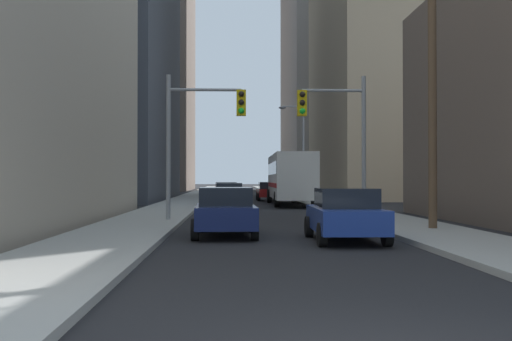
{
  "coord_description": "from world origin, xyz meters",
  "views": [
    {
      "loc": [
        -1.48,
        -5.51,
        1.79
      ],
      "look_at": [
        0.0,
        29.88,
        2.26
      ],
      "focal_mm": 43.15,
      "sensor_mm": 36.0,
      "label": 1
    }
  ],
  "objects": [
    {
      "name": "sedan_maroon",
      "position": [
        -1.79,
        41.77,
        0.77
      ],
      "size": [
        1.95,
        4.2,
        1.52
      ],
      "color": "maroon",
      "rests_on": "ground"
    },
    {
      "name": "sedan_blue",
      "position": [
        1.79,
        11.84,
        0.77
      ],
      "size": [
        1.95,
        4.24,
        1.52
      ],
      "color": "navy",
      "rests_on": "ground"
    },
    {
      "name": "sedan_red",
      "position": [
        1.66,
        44.71,
        0.77
      ],
      "size": [
        1.95,
        4.23,
        1.52
      ],
      "color": "maroon",
      "rests_on": "ground"
    },
    {
      "name": "city_bus",
      "position": [
        2.59,
        35.93,
        1.93
      ],
      "size": [
        2.71,
        11.54,
        3.4
      ],
      "color": "silver",
      "rests_on": "ground"
    },
    {
      "name": "sidewalk_left",
      "position": [
        -4.94,
        50.0,
        0.07
      ],
      "size": [
        3.11,
        160.0,
        0.15
      ],
      "primitive_type": "cube",
      "color": "#9E9E99",
      "rests_on": "ground"
    },
    {
      "name": "building_right_far_highrise",
      "position": [
        18.3,
        86.6,
        28.94
      ],
      "size": [
        22.31,
        25.96,
        57.89
      ],
      "primitive_type": "cube",
      "color": "gray",
      "rests_on": "ground"
    },
    {
      "name": "street_lamp_right",
      "position": [
        3.8,
        41.08,
        4.49
      ],
      "size": [
        1.97,
        0.32,
        7.5
      ],
      "color": "gray",
      "rests_on": "ground"
    },
    {
      "name": "sedan_white",
      "position": [
        -1.58,
        33.36,
        0.77
      ],
      "size": [
        1.95,
        4.26,
        1.52
      ],
      "color": "white",
      "rests_on": "ground"
    },
    {
      "name": "building_right_mid_block",
      "position": [
        15.19,
        51.9,
        16.84
      ],
      "size": [
        15.67,
        22.84,
        33.68
      ],
      "primitive_type": "cube",
      "color": "tan",
      "rests_on": "ground"
    },
    {
      "name": "sedan_navy",
      "position": [
        -1.64,
        13.57,
        0.77
      ],
      "size": [
        1.95,
        4.24,
        1.52
      ],
      "color": "#141E4C",
      "rests_on": "ground"
    },
    {
      "name": "traffic_signal_near_right",
      "position": [
        2.82,
        19.4,
        3.99
      ],
      "size": [
        2.83,
        0.44,
        6.0
      ],
      "color": "gray",
      "rests_on": "ground"
    },
    {
      "name": "traffic_signal_near_left",
      "position": [
        -2.64,
        19.4,
        4.02
      ],
      "size": [
        3.23,
        0.44,
        6.0
      ],
      "color": "gray",
      "rests_on": "ground"
    },
    {
      "name": "sidewalk_right",
      "position": [
        4.94,
        50.0,
        0.07
      ],
      "size": [
        3.11,
        160.0,
        0.15
      ],
      "primitive_type": "cube",
      "color": "#9E9E99",
      "rests_on": "ground"
    },
    {
      "name": "building_left_mid_office",
      "position": [
        -15.63,
        48.65,
        15.02
      ],
      "size": [
        17.3,
        25.9,
        30.03
      ],
      "primitive_type": "cube",
      "color": "#4C515B",
      "rests_on": "ground"
    },
    {
      "name": "utility_pole_right",
      "position": [
        5.25,
        14.67,
        5.18
      ],
      "size": [
        2.2,
        0.28,
        9.81
      ],
      "color": "brown",
      "rests_on": "ground"
    },
    {
      "name": "building_left_far_tower",
      "position": [
        -20.3,
        92.36,
        29.56
      ],
      "size": [
        25.08,
        24.88,
        59.12
      ],
      "primitive_type": "cube",
      "color": "#66564C",
      "rests_on": "ground"
    }
  ]
}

